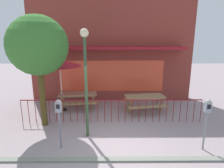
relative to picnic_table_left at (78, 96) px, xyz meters
The scene contains 11 objects.
ground 3.86m from the picnic_table_left, 64.55° to the right, with size 40.00×40.00×0.00m, color gray.
pub_storefront 3.25m from the picnic_table_left, 44.12° to the left, with size 8.75×1.48×5.88m.
patio_fence_front 2.28m from the picnic_table_left, 44.16° to the right, with size 7.37×0.04×0.97m.
picnic_table_left is the anchor object (origin of this frame).
picnic_table_right 3.23m from the picnic_table_left, ahead, with size 1.97×1.60×0.79m.
patio_umbrella 1.83m from the picnic_table_left, 159.31° to the right, with size 1.93×1.93×2.47m.
parking_meter_near 5.79m from the picnic_table_left, 38.79° to the right, with size 0.18×0.17×1.64m.
parking_meter_far 3.55m from the picnic_table_left, 89.44° to the right, with size 0.18×0.17×1.61m.
street_tree 3.26m from the picnic_table_left, 119.47° to the right, with size 2.19×2.19×4.22m.
street_lamp 3.39m from the picnic_table_left, 74.06° to the right, with size 0.28×0.28×3.69m.
curb_edge 4.50m from the picnic_table_left, 68.44° to the right, with size 12.25×0.20×0.11m, color gray.
Camera 1 is at (-0.03, -5.47, 3.41)m, focal length 30.62 mm.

